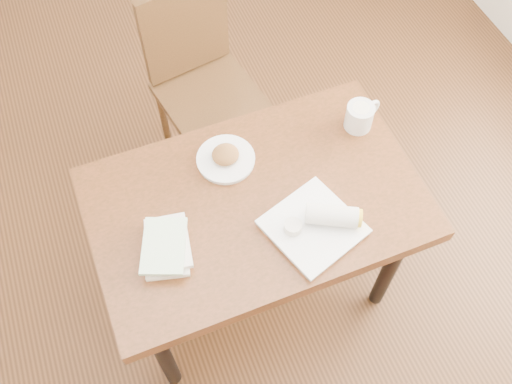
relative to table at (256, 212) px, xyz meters
name	(u,v)px	position (x,y,z in m)	size (l,w,h in m)	color
ground	(256,283)	(0.00, 0.00, -0.66)	(4.00, 5.00, 0.01)	#472814
table	(256,212)	(0.00, 0.00, 0.00)	(1.15, 0.74, 0.75)	#5E2C16
chair_far	(200,75)	(0.05, 0.81, -0.11)	(0.48, 0.48, 0.95)	#402A12
plate_scone	(226,158)	(-0.04, 0.19, 0.11)	(0.21, 0.21, 0.07)	white
coffee_mug	(360,116)	(0.48, 0.16, 0.15)	(0.15, 0.10, 0.10)	white
plate_burrito	(319,223)	(0.16, -0.18, 0.12)	(0.35, 0.35, 0.09)	white
book_stack	(166,246)	(-0.34, -0.07, 0.12)	(0.20, 0.24, 0.05)	white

